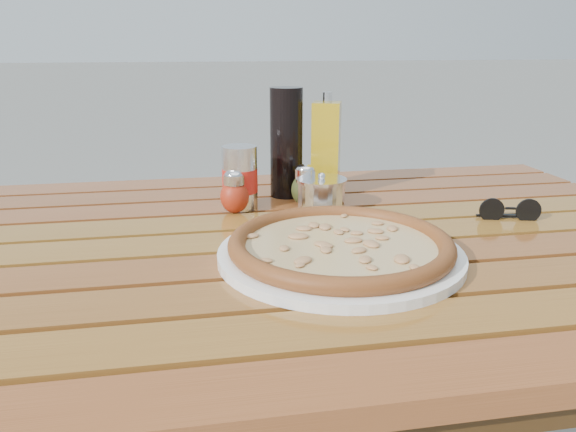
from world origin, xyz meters
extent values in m
cube|color=#3A230D|center=(0.64, 0.39, 0.35)|extent=(0.06, 0.06, 0.70)
cube|color=#36200C|center=(0.00, 0.00, 0.70)|extent=(1.36, 0.86, 0.04)
cube|color=#58270F|center=(0.00, -0.41, 0.73)|extent=(1.40, 0.09, 0.03)
cube|color=#5B3310|center=(0.00, -0.30, 0.73)|extent=(1.40, 0.09, 0.03)
cube|color=#552D0F|center=(0.00, -0.20, 0.73)|extent=(1.40, 0.09, 0.03)
cube|color=#55280F|center=(0.00, -0.10, 0.73)|extent=(1.40, 0.09, 0.03)
cube|color=#5C3610|center=(0.00, 0.00, 0.73)|extent=(1.40, 0.09, 0.03)
cube|color=#5A3610|center=(0.00, 0.10, 0.73)|extent=(1.40, 0.09, 0.03)
cube|color=#56270F|center=(0.00, 0.20, 0.73)|extent=(1.40, 0.09, 0.03)
cube|color=#52250E|center=(0.00, 0.30, 0.73)|extent=(1.40, 0.09, 0.03)
cube|color=#57260F|center=(0.00, 0.41, 0.73)|extent=(1.40, 0.09, 0.03)
cylinder|color=white|center=(0.06, -0.11, 0.76)|extent=(0.45, 0.45, 0.01)
cylinder|color=beige|center=(0.06, -0.11, 0.77)|extent=(0.35, 0.35, 0.01)
torus|color=black|center=(0.06, -0.11, 0.77)|extent=(0.38, 0.38, 0.03)
ellipsoid|color=#B02B14|center=(-0.08, 0.16, 0.78)|extent=(0.07, 0.07, 0.06)
cylinder|color=silver|center=(-0.08, 0.16, 0.81)|extent=(0.05, 0.05, 0.02)
ellipsoid|color=silver|center=(-0.08, 0.16, 0.82)|extent=(0.05, 0.05, 0.02)
ellipsoid|color=#363C18|center=(0.06, 0.18, 0.78)|extent=(0.07, 0.07, 0.06)
cylinder|color=white|center=(0.06, 0.18, 0.81)|extent=(0.05, 0.05, 0.02)
ellipsoid|color=white|center=(0.06, 0.18, 0.82)|extent=(0.05, 0.05, 0.02)
cylinder|color=black|center=(0.04, 0.26, 0.86)|extent=(0.09, 0.09, 0.22)
cylinder|color=silver|center=(-0.06, 0.18, 0.81)|extent=(0.09, 0.09, 0.12)
cylinder|color=red|center=(-0.06, 0.18, 0.81)|extent=(0.09, 0.09, 0.04)
cube|color=#AC8B12|center=(0.12, 0.25, 0.84)|extent=(0.07, 0.07, 0.19)
cylinder|color=silver|center=(0.12, 0.25, 0.95)|extent=(0.03, 0.03, 0.02)
cylinder|color=silver|center=(0.09, 0.15, 0.78)|extent=(0.10, 0.10, 0.05)
cylinder|color=white|center=(0.09, 0.15, 0.81)|extent=(0.11, 0.11, 0.01)
sphere|color=white|center=(0.09, 0.15, 0.81)|extent=(0.02, 0.02, 0.01)
cylinder|color=black|center=(0.37, 0.03, 0.77)|extent=(0.04, 0.01, 0.04)
cylinder|color=black|center=(0.43, 0.01, 0.77)|extent=(0.04, 0.01, 0.04)
cube|color=black|center=(0.40, 0.02, 0.77)|extent=(0.02, 0.01, 0.00)
cube|color=black|center=(0.40, 0.03, 0.75)|extent=(0.09, 0.03, 0.00)
cube|color=black|center=(0.42, 0.04, 0.75)|extent=(0.09, 0.03, 0.00)
camera|label=1|loc=(-0.16, -0.85, 1.06)|focal=35.00mm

